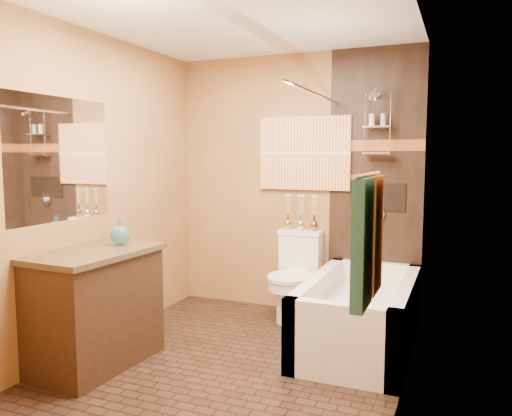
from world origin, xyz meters
The scene contains 23 objects.
floor centered at (0.00, 0.00, 0.00)m, with size 3.00×3.00×0.00m, color black.
wall_left centered at (-1.20, 0.00, 1.25)m, with size 0.02×3.00×2.50m, color #AB7942.
wall_right centered at (1.20, 0.00, 1.25)m, with size 0.02×3.00×2.50m, color #AB7942.
wall_back centered at (0.00, 1.50, 1.25)m, with size 2.40×0.02×2.50m, color #AB7942.
wall_front centered at (0.00, -1.50, 1.25)m, with size 2.40×0.02×2.50m, color #AB7942.
ceiling centered at (0.00, 0.00, 2.50)m, with size 3.00×3.00×0.00m, color silver.
alcove_tile_back centered at (0.78, 1.49, 1.25)m, with size 0.85×0.01×2.50m, color black.
alcove_tile_right centered at (1.19, 0.75, 1.25)m, with size 0.01×1.50×2.50m, color black.
mosaic_band_back centered at (0.78, 1.48, 1.62)m, with size 0.85×0.01×0.10m, color maroon.
mosaic_band_right centered at (1.18, 0.75, 1.62)m, with size 0.01×1.50×0.10m, color maroon.
alcove_niche centered at (0.80, 1.48, 1.15)m, with size 0.50×0.01×0.25m, color black.
shower_fixtures centered at (0.80, 1.38, 1.67)m, with size 0.24×0.33×1.16m.
curtain_rod centered at (0.40, 0.75, 2.02)m, with size 0.03×0.03×1.55m, color silver.
towel_bar centered at (1.15, -1.05, 1.45)m, with size 0.02×0.02×0.55m, color silver.
towel_teal centered at (1.16, -1.18, 1.18)m, with size 0.05×0.22×0.52m, color #215C6E.
towel_rust centered at (1.16, -0.92, 1.18)m, with size 0.05×0.22×0.52m, color brown.
sunset_painting centered at (0.10, 1.48, 1.55)m, with size 0.90×0.04×0.70m, color #CC6330.
vanity_mirror centered at (-1.19, -0.33, 1.50)m, with size 0.01×1.00×0.90m, color white.
bathtub centered at (0.80, 0.75, 0.22)m, with size 0.80×1.50×0.55m.
toilet centered at (0.10, 1.21, 0.41)m, with size 0.42×0.61×0.82m.
vanity centered at (-0.92, -0.33, 0.43)m, with size 0.64×0.99×0.85m.
teal_bottle centered at (-0.87, -0.08, 0.95)m, with size 0.15×0.15×0.24m, color teal, non-canonical shape.
bud_vases centered at (0.10, 1.39, 1.00)m, with size 0.33×0.07×0.33m.
Camera 1 is at (1.52, -3.14, 1.53)m, focal length 35.00 mm.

